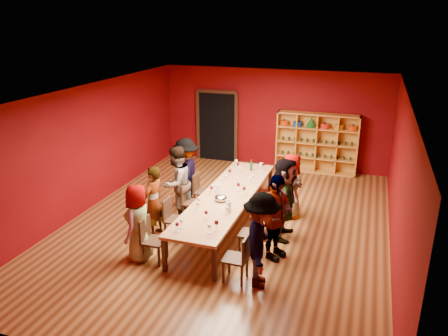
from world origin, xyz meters
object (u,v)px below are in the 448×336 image
at_px(chair_person_left_3, 200,189).
at_px(chair_person_right_3, 276,195).
at_px(person_right_1, 275,217).
at_px(wine_bottle, 251,166).
at_px(person_left_1, 154,201).
at_px(chair_person_left_0, 150,237).
at_px(person_right_0, 261,241).
at_px(spittoon_bowl, 221,198).
at_px(chair_person_right_1, 254,231).
at_px(chair_person_right_0, 240,256).
at_px(chair_person_left_2, 189,200).
at_px(person_right_2, 285,198).
at_px(shelving_unit, 317,140).
at_px(chair_person_left_1, 172,216).
at_px(person_left_0, 138,223).
at_px(chair_person_right_2, 265,213).
at_px(person_left_2, 176,183).
at_px(person_right_3, 291,186).
at_px(person_left_3, 186,173).
at_px(tasting_table, 227,197).

distance_m(chair_person_left_3, chair_person_right_3, 1.84).
xyz_separation_m(person_right_1, wine_bottle, (-1.22, 2.72, 0.00)).
bearing_deg(person_left_1, chair_person_left_0, 30.23).
bearing_deg(person_right_0, spittoon_bowl, 29.20).
distance_m(chair_person_right_1, chair_person_right_3, 1.95).
height_order(chair_person_right_1, chair_person_right_3, same).
bearing_deg(spittoon_bowl, person_right_0, -51.32).
height_order(chair_person_right_0, wine_bottle, wine_bottle).
relative_size(chair_person_left_2, person_right_2, 0.50).
xyz_separation_m(shelving_unit, chair_person_right_0, (-0.49, -6.32, -0.49)).
bearing_deg(chair_person_left_1, person_left_0, -104.50).
relative_size(chair_person_right_0, person_right_1, 0.52).
relative_size(person_left_1, person_right_1, 0.91).
bearing_deg(person_right_2, chair_person_right_2, 88.40).
distance_m(shelving_unit, person_right_0, 6.32).
relative_size(person_left_2, chair_person_right_1, 1.96).
distance_m(chair_person_right_0, person_right_3, 2.96).
bearing_deg(person_left_3, chair_person_left_0, -5.88).
bearing_deg(chair_person_right_0, person_right_0, 0.00).
relative_size(shelving_unit, chair_person_left_0, 2.70).
xyz_separation_m(person_left_1, person_right_1, (2.64, -0.09, 0.08)).
xyz_separation_m(chair_person_left_0, chair_person_left_3, (0.00, 2.58, 0.00)).
height_order(chair_person_right_0, chair_person_right_3, same).
bearing_deg(chair_person_left_0, person_left_2, 99.37).
bearing_deg(person_right_2, chair_person_left_2, 85.28).
distance_m(shelving_unit, wine_bottle, 2.93).
height_order(person_right_1, spittoon_bowl, person_right_1).
xyz_separation_m(tasting_table, chair_person_left_0, (-0.91, -1.90, -0.20)).
xyz_separation_m(person_right_0, wine_bottle, (-1.20, 3.70, -0.01)).
bearing_deg(person_left_3, chair_person_right_0, 25.25).
bearing_deg(chair_person_left_2, person_left_2, 180.00).
bearing_deg(chair_person_right_0, chair_person_right_2, 90.00).
bearing_deg(wine_bottle, person_left_3, -143.17).
height_order(tasting_table, chair_person_right_1, chair_person_right_1).
height_order(person_left_2, spittoon_bowl, person_left_2).
bearing_deg(person_right_2, chair_person_left_3, 68.58).
bearing_deg(tasting_table, shelving_unit, 72.08).
relative_size(person_left_0, chair_person_left_2, 1.73).
distance_m(chair_person_left_2, chair_person_left_3, 0.68).
xyz_separation_m(tasting_table, chair_person_left_2, (-0.91, -0.00, -0.20)).
height_order(person_left_1, chair_person_right_0, person_left_1).
height_order(person_right_1, chair_person_right_2, person_right_1).
relative_size(tasting_table, wine_bottle, 15.13).
distance_m(chair_person_left_0, person_left_0, 0.37).
bearing_deg(person_right_0, chair_person_left_3, 29.90).
relative_size(chair_person_right_0, person_right_0, 0.51).
bearing_deg(chair_person_right_0, chair_person_left_1, 149.55).
relative_size(chair_person_left_1, chair_person_right_0, 1.00).
relative_size(chair_person_left_3, chair_person_right_0, 1.00).
xyz_separation_m(person_left_3, person_right_0, (2.57, -2.68, -0.00)).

